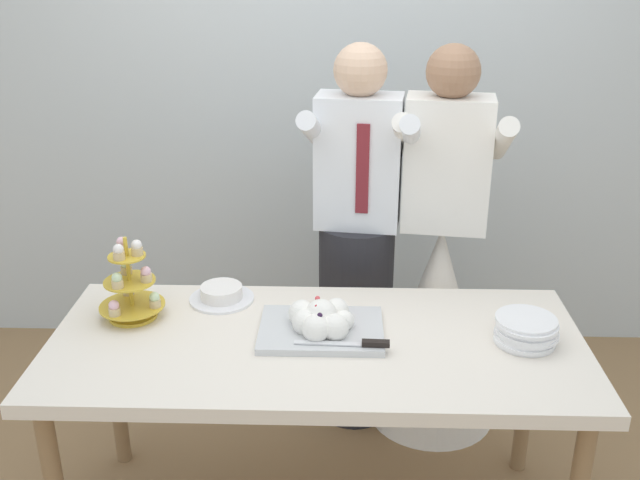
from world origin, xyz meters
The scene contains 8 objects.
rear_wall centered at (0.00, 1.45, 1.45)m, with size 5.20×0.10×2.90m, color silver.
dessert_table centered at (0.00, 0.00, 0.70)m, with size 1.80×0.80×0.78m.
cupcake_stand centered at (-0.66, 0.14, 0.89)m, with size 0.23×0.23×0.31m.
main_cake_tray centered at (0.01, 0.04, 0.82)m, with size 0.44×0.31×0.12m.
plate_stack centered at (0.69, 0.01, 0.82)m, with size 0.21×0.21×0.09m.
round_cake centered at (-0.36, 0.28, 0.80)m, with size 0.24×0.24×0.06m.
person_groom centered at (0.15, 0.70, 0.75)m, with size 0.51×0.54×1.66m.
person_bride centered at (0.50, 0.68, 0.58)m, with size 0.56×0.56×1.66m.
Camera 1 is at (0.08, -2.11, 2.01)m, focal length 40.61 mm.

